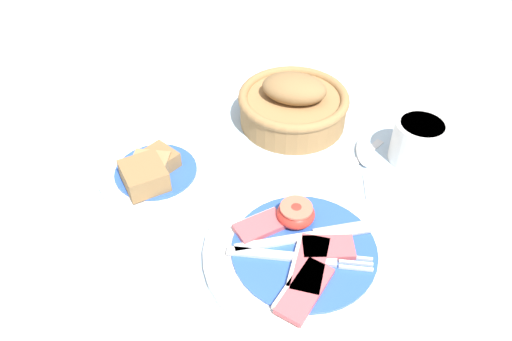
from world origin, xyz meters
name	(u,v)px	position (x,y,z in m)	size (l,w,h in m)	color
ground_plane	(253,245)	(0.00, 0.00, 0.00)	(3.00, 3.00, 0.00)	#A3BCD1
breakfast_plate	(303,250)	(0.06, 0.02, 0.01)	(0.26, 0.26, 0.04)	silver
bread_plate	(153,173)	(-0.19, 0.02, 0.02)	(0.17, 0.17, 0.05)	silver
sugar_cup	(418,141)	(0.12, 0.29, 0.04)	(0.08, 0.08, 0.07)	white
bread_basket	(293,104)	(-0.09, 0.27, 0.04)	(0.19, 0.19, 0.09)	olive
teaspoon_by_saucer	(334,179)	(0.04, 0.17, 0.01)	(0.05, 0.19, 0.01)	silver
teaspoon_near_cup	(366,164)	(0.06, 0.23, 0.01)	(0.11, 0.18, 0.01)	silver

